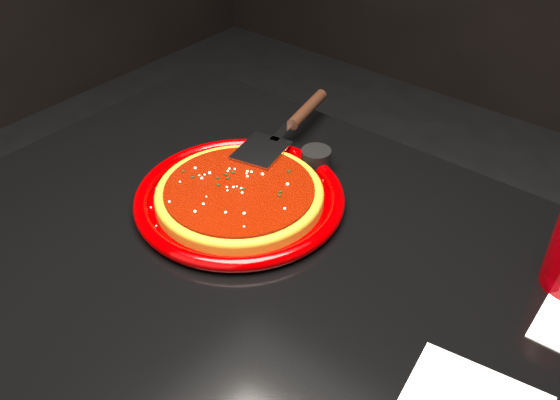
# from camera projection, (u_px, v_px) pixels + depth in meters

# --- Properties ---
(plate) EXTENTS (0.39, 0.39, 0.03)m
(plate) POSITION_uv_depth(u_px,v_px,m) (240.00, 198.00, 1.01)
(plate) COLOR #790000
(plate) RESTS_ON table
(pizza_crust) EXTENTS (0.31, 0.31, 0.01)m
(pizza_crust) POSITION_uv_depth(u_px,v_px,m) (240.00, 196.00, 1.01)
(pizza_crust) COLOR #906315
(pizza_crust) RESTS_ON plate
(pizza_crust_rim) EXTENTS (0.31, 0.31, 0.02)m
(pizza_crust_rim) POSITION_uv_depth(u_px,v_px,m) (239.00, 193.00, 1.00)
(pizza_crust_rim) COLOR #906315
(pizza_crust_rim) RESTS_ON plate
(pizza_sauce) EXTENTS (0.27, 0.27, 0.01)m
(pizza_sauce) POSITION_uv_depth(u_px,v_px,m) (239.00, 190.00, 1.00)
(pizza_sauce) COLOR #710D00
(pizza_sauce) RESTS_ON plate
(parmesan_dusting) EXTENTS (0.23, 0.23, 0.01)m
(parmesan_dusting) POSITION_uv_depth(u_px,v_px,m) (239.00, 187.00, 1.00)
(parmesan_dusting) COLOR beige
(parmesan_dusting) RESTS_ON plate
(basil_flecks) EXTENTS (0.21, 0.21, 0.00)m
(basil_flecks) POSITION_uv_depth(u_px,v_px,m) (239.00, 187.00, 1.00)
(basil_flecks) COLOR black
(basil_flecks) RESTS_ON plate
(pizza_server) EXTENTS (0.16, 0.34, 0.02)m
(pizza_server) POSITION_uv_depth(u_px,v_px,m) (287.00, 126.00, 1.13)
(pizza_server) COLOR #B8BABF
(pizza_server) RESTS_ON plate
(ramekin) EXTENTS (0.07, 0.07, 0.04)m
(ramekin) POSITION_uv_depth(u_px,v_px,m) (316.00, 160.00, 1.09)
(ramekin) COLOR black
(ramekin) RESTS_ON table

